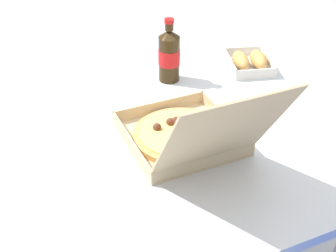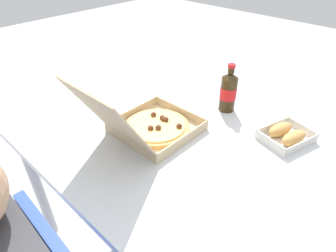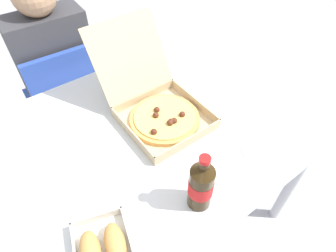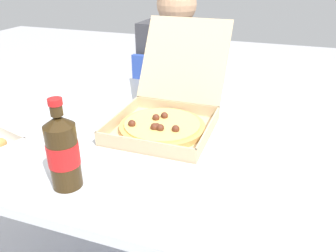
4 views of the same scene
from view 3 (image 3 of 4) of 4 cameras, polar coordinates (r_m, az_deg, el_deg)
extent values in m
plane|color=#B2B2B7|center=(1.73, -2.04, -17.50)|extent=(10.00, 10.00, 0.00)
cube|color=silver|center=(1.11, -3.03, -0.88)|extent=(1.23, 0.92, 0.03)
cylinder|color=#B7B7BC|center=(1.54, 23.75, -9.89)|extent=(0.05, 0.05, 0.72)
cylinder|color=#B7B7BC|center=(1.58, -27.94, -10.26)|extent=(0.05, 0.05, 0.72)
cylinder|color=#B7B7BC|center=(1.83, 4.78, 6.00)|extent=(0.05, 0.05, 0.72)
cube|color=#2D4CAD|center=(1.81, -19.62, 5.31)|extent=(0.41, 0.41, 0.04)
cube|color=#2D4CAD|center=(1.54, -19.20, 7.44)|extent=(0.36, 0.04, 0.38)
cylinder|color=#B2B2B7|center=(2.10, -15.53, 5.27)|extent=(0.03, 0.03, 0.43)
cylinder|color=#B2B2B7|center=(2.07, -24.04, 1.49)|extent=(0.03, 0.03, 0.43)
cylinder|color=#B2B2B7|center=(1.86, -11.45, -0.37)|extent=(0.03, 0.03, 0.43)
cylinder|color=#B2B2B7|center=(1.82, -21.01, -4.77)|extent=(0.03, 0.03, 0.43)
cylinder|color=#333847|center=(2.07, -17.36, 4.30)|extent=(0.09, 0.09, 0.45)
cylinder|color=#333847|center=(2.05, -21.92, 2.28)|extent=(0.09, 0.09, 0.45)
cube|color=#333847|center=(1.86, -18.66, 9.67)|extent=(0.12, 0.30, 0.10)
cube|color=#333847|center=(1.84, -23.79, 7.46)|extent=(0.12, 0.30, 0.10)
cube|color=#38383D|center=(1.58, -21.88, 13.09)|extent=(0.37, 0.19, 0.42)
cube|color=tan|center=(1.12, -0.62, 0.97)|extent=(0.30, 0.30, 0.01)
cube|color=tan|center=(1.02, 4.29, -2.95)|extent=(0.30, 0.01, 0.04)
cube|color=tan|center=(1.05, -7.22, -1.63)|extent=(0.01, 0.30, 0.04)
cube|color=tan|center=(1.17, 5.30, 4.87)|extent=(0.01, 0.30, 0.04)
cube|color=tan|center=(1.19, -4.86, 5.88)|extent=(0.30, 0.01, 0.04)
cube|color=tan|center=(1.16, -7.59, 13.58)|extent=(0.30, 0.16, 0.26)
cylinder|color=tan|center=(1.11, -0.62, 1.40)|extent=(0.27, 0.27, 0.02)
cylinder|color=#EAC666|center=(1.10, -0.63, 1.84)|extent=(0.24, 0.24, 0.01)
sphere|color=#562819|center=(1.10, -2.45, 2.16)|extent=(0.02, 0.02, 0.02)
sphere|color=#562819|center=(1.12, -2.25, 3.28)|extent=(0.02, 0.02, 0.02)
sphere|color=#562819|center=(1.07, 0.60, 0.91)|extent=(0.02, 0.02, 0.02)
sphere|color=#562819|center=(1.10, 2.85, 2.35)|extent=(0.02, 0.02, 0.02)
sphere|color=#562819|center=(1.07, 1.23, 1.07)|extent=(0.02, 0.02, 0.02)
sphere|color=#562819|center=(1.07, 0.39, 0.63)|extent=(0.02, 0.02, 0.02)
sphere|color=#562819|center=(1.04, -2.85, -1.16)|extent=(0.02, 0.02, 0.02)
cube|color=white|center=(0.87, -12.53, -23.25)|extent=(0.20, 0.22, 0.00)
cube|color=silver|center=(0.89, -13.97, -17.40)|extent=(0.15, 0.05, 0.03)
cube|color=silver|center=(0.85, -7.66, -21.53)|extent=(0.06, 0.18, 0.03)
ellipsoid|color=tan|center=(0.85, -15.21, -23.10)|extent=(0.09, 0.13, 0.05)
ellipsoid|color=tan|center=(0.84, -10.51, -22.03)|extent=(0.09, 0.13, 0.05)
cylinder|color=#33230F|center=(0.85, 6.50, -12.16)|extent=(0.07, 0.07, 0.16)
cone|color=#33230F|center=(0.77, 7.08, -8.63)|extent=(0.07, 0.07, 0.02)
cylinder|color=#33230F|center=(0.75, 7.25, -7.55)|extent=(0.03, 0.03, 0.02)
cylinder|color=red|center=(0.74, 7.39, -6.67)|extent=(0.03, 0.03, 0.01)
cylinder|color=red|center=(0.84, 6.55, -11.88)|extent=(0.07, 0.07, 0.06)
cube|color=white|center=(1.13, 17.55, -1.50)|extent=(0.24, 0.20, 0.00)
camera|label=1|loc=(1.86, -9.33, 46.01)|focal=49.81mm
camera|label=2|loc=(1.35, -54.75, 26.24)|focal=30.75mm
camera|label=4|loc=(0.88, 62.22, -1.97)|focal=35.78mm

